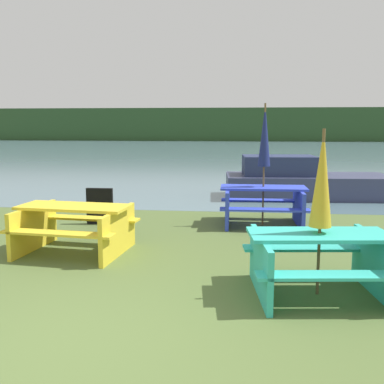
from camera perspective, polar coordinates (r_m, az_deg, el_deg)
name	(u,v)px	position (r m, az deg, el deg)	size (l,w,h in m)	color
ground_plane	(63,346)	(4.60, -16.01, -18.28)	(60.00, 60.00, 0.00)	#516633
water	(219,150)	(35.54, 3.45, 5.29)	(60.00, 50.00, 0.00)	slate
far_treeline	(227,124)	(55.47, 4.43, 8.55)	(80.00, 1.60, 4.00)	#284723
picnic_table_teal	(318,258)	(5.69, 15.77, -8.03)	(1.82, 1.56, 0.76)	#33B7A8
picnic_table_yellow	(75,224)	(7.45, -14.69, -3.97)	(1.89, 1.56, 0.77)	yellow
picnic_table_blue	(263,202)	(9.33, 9.00, -1.27)	(1.75, 1.40, 0.79)	blue
umbrella_navy	(265,136)	(9.20, 9.20, 7.03)	(0.25, 0.25, 2.47)	brown
umbrella_gold	(322,179)	(5.50, 16.17, 1.55)	(0.27, 0.27, 2.01)	brown
boat	(301,182)	(13.03, 13.69, 1.26)	(4.61, 2.01, 1.18)	#333856
signboard	(100,206)	(9.48, -11.63, -1.77)	(0.55, 0.08, 0.75)	black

